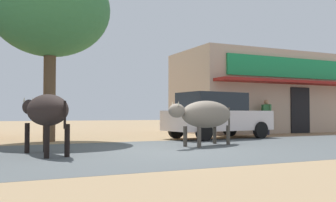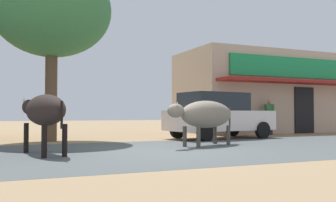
{
  "view_description": "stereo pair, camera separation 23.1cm",
  "coord_description": "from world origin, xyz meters",
  "views": [
    {
      "loc": [
        -3.88,
        -8.41,
        0.9
      ],
      "look_at": [
        0.64,
        1.46,
        1.26
      ],
      "focal_mm": 40.38,
      "sensor_mm": 36.0,
      "label": 1
    },
    {
      "loc": [
        -3.67,
        -8.5,
        0.9
      ],
      "look_at": [
        0.64,
        1.46,
        1.26
      ],
      "focal_mm": 40.38,
      "sensor_mm": 36.0,
      "label": 2
    }
  ],
  "objects": [
    {
      "name": "asphalt_road",
      "position": [
        0.0,
        0.0,
        0.0
      ],
      "size": [
        72.0,
        6.05,
        0.0
      ],
      "primitive_type": "cube",
      "color": "#4B5152",
      "rests_on": "ground"
    },
    {
      "name": "parked_hatchback_car",
      "position": [
        3.37,
        3.24,
        0.84
      ],
      "size": [
        4.15,
        2.24,
        1.64
      ],
      "color": "silver",
      "rests_on": "ground"
    },
    {
      "name": "ground",
      "position": [
        0.0,
        0.0,
        0.0
      ],
      "size": [
        80.0,
        80.0,
        0.0
      ],
      "primitive_type": "plane",
      "color": "#967A57"
    },
    {
      "name": "cow_near_brown",
      "position": [
        -2.88,
        0.22,
        0.96
      ],
      "size": [
        1.02,
        2.55,
        1.32
      ],
      "color": "black",
      "rests_on": "ground"
    },
    {
      "name": "cow_far_dark",
      "position": [
        1.48,
        0.74,
        0.87
      ],
      "size": [
        2.6,
        1.45,
        1.26
      ],
      "color": "slate",
      "rests_on": "ground"
    },
    {
      "name": "storefront_right_club",
      "position": [
        8.11,
        6.87,
        1.92
      ],
      "size": [
        8.06,
        4.95,
        3.82
      ],
      "color": "tan",
      "rests_on": "ground"
    },
    {
      "name": "roadside_tree",
      "position": [
        -2.31,
        4.16,
        4.24
      ],
      "size": [
        3.83,
        3.83,
        5.8
      ],
      "color": "brown",
      "rests_on": "ground"
    },
    {
      "name": "pedestrian_by_shop",
      "position": [
        6.65,
        4.49,
        0.87
      ],
      "size": [
        0.45,
        0.61,
        1.49
      ],
      "color": "#262633",
      "rests_on": "ground"
    }
  ]
}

